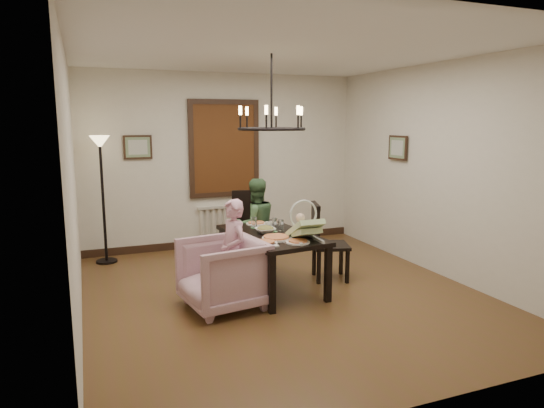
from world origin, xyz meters
TOP-DOWN VIEW (x-y plane):
  - room_shell at (0.00, 0.37)m, footprint 4.51×5.00m
  - dining_table at (-0.06, 0.21)m, footprint 1.01×1.58m
  - chair_far at (0.05, 1.42)m, footprint 0.55×0.55m
  - chair_right at (0.78, 0.28)m, footprint 0.56×0.56m
  - armchair at (-0.78, -0.15)m, footprint 0.97×0.95m
  - elderly_woman at (-0.65, -0.10)m, footprint 0.30×0.40m
  - seated_man at (0.01, 1.01)m, footprint 0.55×0.44m
  - baby_bouncer at (0.15, -0.26)m, footprint 0.37×0.49m
  - salad_bowl at (-0.13, 0.26)m, footprint 0.29×0.29m
  - pizza_platter at (-0.13, -0.10)m, footprint 0.33×0.33m
  - drinking_glass at (0.09, 0.30)m, footprint 0.07×0.07m
  - window_blinds at (0.00, 2.46)m, footprint 1.00×0.03m
  - radiator at (0.00, 2.48)m, footprint 0.92×0.12m
  - picture_back at (-1.35, 2.47)m, footprint 0.42×0.03m
  - picture_right at (2.21, 0.90)m, footprint 0.03×0.42m
  - floor_lamp at (-1.90, 2.15)m, footprint 0.30×0.30m
  - chandelier at (-0.06, 0.21)m, footprint 0.80×0.80m

SIDE VIEW (x-z plane):
  - radiator at x=0.00m, z-range 0.04..0.66m
  - armchair at x=-0.78m, z-range 0.00..0.77m
  - elderly_woman at x=-0.65m, z-range 0.00..0.99m
  - chair_right at x=0.78m, z-range 0.00..1.02m
  - chair_far at x=0.05m, z-range 0.00..1.04m
  - seated_man at x=0.01m, z-range 0.00..1.06m
  - dining_table at x=-0.06m, z-range 0.27..0.97m
  - pizza_platter at x=-0.13m, z-range 0.70..0.74m
  - salad_bowl at x=-0.13m, z-range 0.70..0.77m
  - drinking_glass at x=0.09m, z-range 0.70..0.84m
  - baby_bouncer at x=0.15m, z-range 0.70..1.02m
  - floor_lamp at x=-1.90m, z-range 0.00..1.80m
  - room_shell at x=0.00m, z-range -0.01..2.80m
  - window_blinds at x=0.00m, z-range 0.90..2.30m
  - picture_back at x=-1.35m, z-range 1.47..1.83m
  - picture_right at x=2.21m, z-range 1.47..1.83m
  - chandelier at x=-0.06m, z-range 1.93..1.97m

